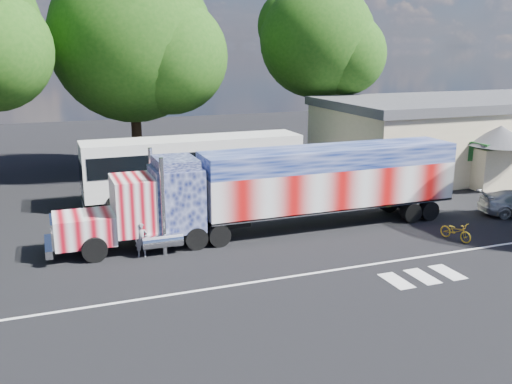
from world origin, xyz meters
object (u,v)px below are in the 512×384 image
object	(u,v)px
woman	(141,240)
bicycle	(456,231)
coach_bus	(194,168)
tree_n_mid	(135,41)
semi_truck	(284,187)
tree_ne_a	(319,41)

from	to	relation	value
woman	bicycle	world-z (taller)	woman
coach_bus	bicycle	size ratio (longest dim) A/B	7.68
coach_bus	tree_n_mid	distance (m)	11.12
semi_truck	woman	size ratio (longest dim) A/B	13.14
woman	bicycle	xyz separation A→B (m)	(13.95, -2.96, -0.33)
coach_bus	woman	world-z (taller)	coach_bus
semi_truck	woman	distance (m)	7.32
tree_n_mid	woman	bearing A→B (deg)	-99.53
bicycle	woman	bearing A→B (deg)	152.91
woman	tree_n_mid	bearing A→B (deg)	96.16
semi_truck	tree_ne_a	size ratio (longest dim) A/B	1.47
semi_truck	woman	xyz separation A→B (m)	(-7.09, -1.18, -1.43)
coach_bus	woman	xyz separation A→B (m)	(-4.49, -8.27, -1.14)
bicycle	semi_truck	bearing A→B (deg)	133.79
semi_truck	woman	bearing A→B (deg)	-170.54
semi_truck	tree_ne_a	world-z (taller)	tree_ne_a
coach_bus	bicycle	world-z (taller)	coach_bus
woman	semi_truck	bearing A→B (deg)	25.15
semi_truck	tree_n_mid	xyz separation A→B (m)	(-4.30, 15.44, 6.87)
bicycle	tree_ne_a	world-z (taller)	tree_ne_a
semi_truck	coach_bus	distance (m)	7.56
coach_bus	woman	distance (m)	9.48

